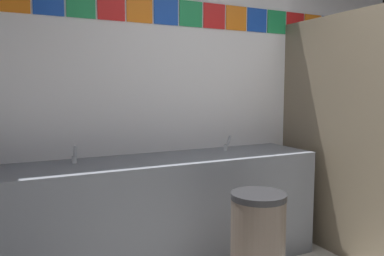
{
  "coord_description": "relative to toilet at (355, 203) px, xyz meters",
  "views": [
    {
      "loc": [
        -1.77,
        -1.16,
        1.39
      ],
      "look_at": [
        -0.62,
        1.18,
        1.12
      ],
      "focal_mm": 35.6,
      "sensor_mm": 36.0,
      "label": 1
    }
  ],
  "objects": [
    {
      "name": "wall_back",
      "position": [
        -1.18,
        0.51,
        0.98
      ],
      "size": [
        4.04,
        0.09,
        2.56
      ],
      "color": "silver",
      "rests_on": "ground_plane"
    },
    {
      "name": "vanity_counter",
      "position": [
        -1.9,
        0.17,
        0.14
      ],
      "size": [
        2.5,
        0.58,
        0.86
      ],
      "color": "slate",
      "rests_on": "ground_plane"
    },
    {
      "name": "faucet_left",
      "position": [
        -2.52,
        0.26,
        0.61
      ],
      "size": [
        0.04,
        0.1,
        0.14
      ],
      "color": "silver",
      "rests_on": "vanity_counter"
    },
    {
      "name": "faucet_right",
      "position": [
        -1.27,
        0.26,
        0.61
      ],
      "size": [
        0.04,
        0.1,
        0.14
      ],
      "color": "silver",
      "rests_on": "vanity_counter"
    },
    {
      "name": "stall_divider",
      "position": [
        -0.32,
        -0.5,
        0.69
      ],
      "size": [
        0.92,
        1.43,
        2.0
      ],
      "color": "#726651",
      "rests_on": "ground_plane"
    },
    {
      "name": "toilet",
      "position": [
        0.0,
        0.0,
        0.0
      ],
      "size": [
        0.39,
        0.49,
        0.74
      ],
      "color": "white",
      "rests_on": "ground_plane"
    },
    {
      "name": "trash_bin",
      "position": [
        -1.51,
        -0.52,
        0.06
      ],
      "size": [
        0.36,
        0.36,
        0.72
      ],
      "color": "brown",
      "rests_on": "ground_plane"
    }
  ]
}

